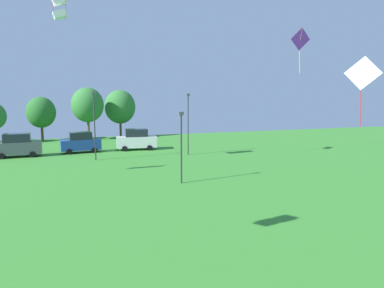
# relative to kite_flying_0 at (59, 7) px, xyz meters

# --- Properties ---
(kite_flying_0) EXTENTS (1.21, 1.10, 1.98)m
(kite_flying_0) POSITION_rel_kite_flying_0_xyz_m (0.00, 0.00, 0.00)
(kite_flying_0) COLOR white
(kite_flying_8) EXTENTS (1.70, 2.33, 5.70)m
(kite_flying_8) POSITION_rel_kite_flying_0_xyz_m (22.89, -10.42, -5.73)
(kite_flying_8) COLOR white
(kite_flying_11) EXTENTS (2.59, 0.74, 5.19)m
(kite_flying_11) POSITION_rel_kite_flying_0_xyz_m (26.00, 1.82, -0.97)
(kite_flying_11) COLOR purple
(parked_car_second_from_left) EXTENTS (4.77, 2.11, 2.52)m
(parked_car_second_from_left) POSITION_rel_kite_flying_0_xyz_m (-4.89, 8.14, -12.60)
(parked_car_second_from_left) COLOR #4C5156
(parked_car_second_from_left) RESTS_ON ground
(parked_car_third_from_left) EXTENTS (4.52, 2.21, 2.37)m
(parked_car_third_from_left) POSITION_rel_kite_flying_0_xyz_m (1.56, 8.90, -12.66)
(parked_car_third_from_left) COLOR #234299
(parked_car_third_from_left) RESTS_ON ground
(parked_car_rightmost_in_row) EXTENTS (4.93, 2.32, 2.55)m
(parked_car_rightmost_in_row) POSITION_rel_kite_flying_0_xyz_m (8.01, 8.81, -12.58)
(parked_car_rightmost_in_row) COLOR silver
(parked_car_rightmost_in_row) RESTS_ON ground
(light_post_0) EXTENTS (0.36, 0.20, 6.88)m
(light_post_0) POSITION_rel_kite_flying_0_xyz_m (2.75, 3.28, -9.98)
(light_post_0) COLOR #2D2D33
(light_post_0) RESTS_ON ground
(light_post_1) EXTENTS (0.36, 0.20, 5.27)m
(light_post_1) POSITION_rel_kite_flying_0_xyz_m (7.90, -8.69, -10.81)
(light_post_1) COLOR #2D2D33
(light_post_1) RESTS_ON ground
(light_post_2) EXTENTS (0.36, 0.20, 6.74)m
(light_post_2) POSITION_rel_kite_flying_0_xyz_m (12.68, 3.26, -10.06)
(light_post_2) COLOR #2D2D33
(light_post_2) RESTS_ON ground
(treeline_tree_2) EXTENTS (4.11, 4.11, 6.46)m
(treeline_tree_2) POSITION_rel_kite_flying_0_xyz_m (-3.28, 22.33, -9.64)
(treeline_tree_2) COLOR brown
(treeline_tree_2) RESTS_ON ground
(treeline_tree_3) EXTENTS (4.71, 4.71, 7.84)m
(treeline_tree_3) POSITION_rel_kite_flying_0_xyz_m (3.20, 21.39, -8.60)
(treeline_tree_3) COLOR brown
(treeline_tree_3) RESTS_ON ground
(treeline_tree_4) EXTENTS (4.94, 4.94, 7.56)m
(treeline_tree_4) POSITION_rel_kite_flying_0_xyz_m (8.40, 24.15, -8.99)
(treeline_tree_4) COLOR brown
(treeline_tree_4) RESTS_ON ground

